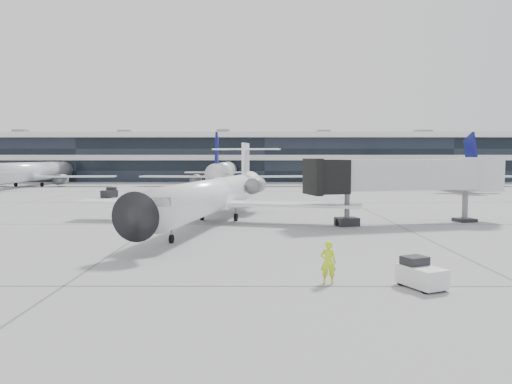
{
  "coord_description": "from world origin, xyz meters",
  "views": [
    {
      "loc": [
        -1.58,
        -41.23,
        5.59
      ],
      "look_at": [
        -1.72,
        1.46,
        2.6
      ],
      "focal_mm": 35.0,
      "sensor_mm": 36.0,
      "label": 1
    }
  ],
  "objects_px": {
    "jet_bridge": "(417,175)",
    "ramp_worker": "(328,262)",
    "regional_jet": "(215,194)",
    "baggage_tug": "(421,274)"
  },
  "relations": [
    {
      "from": "jet_bridge",
      "to": "baggage_tug",
      "type": "relative_size",
      "value": 7.4
    },
    {
      "from": "regional_jet",
      "to": "ramp_worker",
      "type": "xyz_separation_m",
      "value": [
        6.75,
        -20.8,
        -1.48
      ]
    },
    {
      "from": "regional_jet",
      "to": "ramp_worker",
      "type": "height_order",
      "value": "regional_jet"
    },
    {
      "from": "regional_jet",
      "to": "baggage_tug",
      "type": "relative_size",
      "value": 13.23
    },
    {
      "from": "baggage_tug",
      "to": "regional_jet",
      "type": "bearing_deg",
      "value": 91.78
    },
    {
      "from": "jet_bridge",
      "to": "ramp_worker",
      "type": "bearing_deg",
      "value": -131.23
    },
    {
      "from": "jet_bridge",
      "to": "regional_jet",
      "type": "bearing_deg",
      "value": 163.56
    },
    {
      "from": "jet_bridge",
      "to": "ramp_worker",
      "type": "height_order",
      "value": "jet_bridge"
    },
    {
      "from": "regional_jet",
      "to": "jet_bridge",
      "type": "height_order",
      "value": "regional_jet"
    },
    {
      "from": "jet_bridge",
      "to": "ramp_worker",
      "type": "distance_m",
      "value": 22.83
    }
  ]
}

